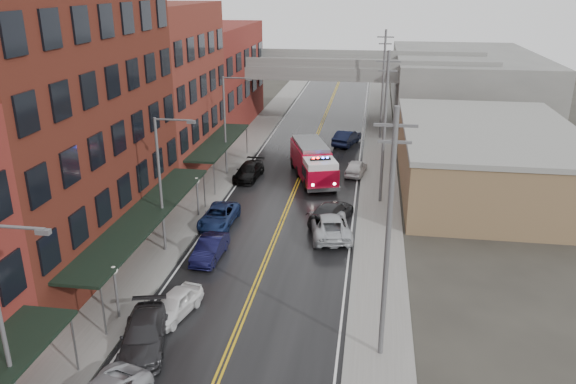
{
  "coord_description": "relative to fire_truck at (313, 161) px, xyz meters",
  "views": [
    {
      "loc": [
        6.24,
        -7.73,
        16.65
      ],
      "look_at": [
        0.72,
        28.35,
        3.0
      ],
      "focal_mm": 35.0,
      "sensor_mm": 36.0,
      "label": 1
    }
  ],
  "objects": [
    {
      "name": "road",
      "position": [
        -1.24,
        -9.83,
        -1.68
      ],
      "size": [
        11.0,
        160.0,
        0.02
      ],
      "primitive_type": "cube",
      "color": "black",
      "rests_on": "ground"
    },
    {
      "name": "sidewalk_left",
      "position": [
        -8.54,
        -9.83,
        -1.62
      ],
      "size": [
        3.0,
        160.0,
        0.15
      ],
      "primitive_type": "cube",
      "color": "slate",
      "rests_on": "ground"
    },
    {
      "name": "sidewalk_right",
      "position": [
        6.06,
        -9.83,
        -1.62
      ],
      "size": [
        3.0,
        160.0,
        0.15
      ],
      "primitive_type": "cube",
      "color": "slate",
      "rests_on": "ground"
    },
    {
      "name": "curb_left",
      "position": [
        -6.89,
        -9.83,
        -1.62
      ],
      "size": [
        0.3,
        160.0,
        0.15
      ],
      "primitive_type": "cube",
      "color": "gray",
      "rests_on": "ground"
    },
    {
      "name": "curb_right",
      "position": [
        4.41,
        -9.83,
        -1.62
      ],
      "size": [
        0.3,
        160.0,
        0.15
      ],
      "primitive_type": "cube",
      "color": "gray",
      "rests_on": "ground"
    },
    {
      "name": "brick_building_b",
      "position": [
        -14.54,
        -16.83,
        7.31
      ],
      "size": [
        9.0,
        20.0,
        18.0
      ],
      "primitive_type": "cube",
      "color": "#501B15",
      "rests_on": "ground"
    },
    {
      "name": "brick_building_c",
      "position": [
        -14.54,
        0.67,
        5.81
      ],
      "size": [
        9.0,
        15.0,
        15.0
      ],
      "primitive_type": "cube",
      "color": "maroon",
      "rests_on": "ground"
    },
    {
      "name": "brick_building_far",
      "position": [
        -14.54,
        18.17,
        4.31
      ],
      "size": [
        9.0,
        20.0,
        12.0
      ],
      "primitive_type": "cube",
      "color": "maroon",
      "rests_on": "ground"
    },
    {
      "name": "tan_building",
      "position": [
        14.76,
        0.17,
        0.81
      ],
      "size": [
        14.0,
        22.0,
        5.0
      ],
      "primitive_type": "cube",
      "color": "olive",
      "rests_on": "ground"
    },
    {
      "name": "right_far_block",
      "position": [
        16.76,
        30.17,
        2.31
      ],
      "size": [
        18.0,
        30.0,
        8.0
      ],
      "primitive_type": "cube",
      "color": "slate",
      "rests_on": "ground"
    },
    {
      "name": "awning_1",
      "position": [
        -8.73,
        -16.83,
        1.3
      ],
      "size": [
        2.6,
        18.0,
        3.09
      ],
      "color": "black",
      "rests_on": "ground"
    },
    {
      "name": "awning_2",
      "position": [
        -8.73,
        0.67,
        1.29
      ],
      "size": [
        2.6,
        13.0,
        3.09
      ],
      "color": "black",
      "rests_on": "ground"
    },
    {
      "name": "globe_lamp_1",
      "position": [
        -7.64,
        -23.83,
        0.62
      ],
      "size": [
        0.44,
        0.44,
        3.12
      ],
      "color": "#59595B",
      "rests_on": "ground"
    },
    {
      "name": "globe_lamp_2",
      "position": [
        -7.64,
        -9.83,
        0.62
      ],
      "size": [
        0.44,
        0.44,
        3.12
      ],
      "color": "#59595B",
      "rests_on": "ground"
    },
    {
      "name": "street_lamp_0",
      "position": [
        -7.79,
        -31.83,
        3.49
      ],
      "size": [
        2.64,
        0.22,
        9.0
      ],
      "color": "#59595B",
      "rests_on": "ground"
    },
    {
      "name": "street_lamp_1",
      "position": [
        -7.79,
        -15.83,
        3.49
      ],
      "size": [
        2.64,
        0.22,
        9.0
      ],
      "color": "#59595B",
      "rests_on": "ground"
    },
    {
      "name": "street_lamp_2",
      "position": [
        -7.79,
        0.17,
        3.49
      ],
      "size": [
        2.64,
        0.22,
        9.0
      ],
      "color": "#59595B",
      "rests_on": "ground"
    },
    {
      "name": "utility_pole_0",
      "position": [
        5.96,
        -24.83,
        4.61
      ],
      "size": [
        1.8,
        0.24,
        12.0
      ],
      "color": "#59595B",
      "rests_on": "ground"
    },
    {
      "name": "utility_pole_1",
      "position": [
        5.96,
        -4.83,
        4.61
      ],
      "size": [
        1.8,
        0.24,
        12.0
      ],
      "color": "#59595B",
      "rests_on": "ground"
    },
    {
      "name": "utility_pole_2",
      "position": [
        5.96,
        15.17,
        4.61
      ],
      "size": [
        1.8,
        0.24,
        12.0
      ],
      "color": "#59595B",
      "rests_on": "ground"
    },
    {
      "name": "overpass",
      "position": [
        -1.24,
        22.17,
        4.29
      ],
      "size": [
        40.0,
        10.0,
        7.5
      ],
      "color": "slate",
      "rests_on": "ground"
    },
    {
      "name": "fire_truck",
      "position": [
        0.0,
        0.0,
        0.0
      ],
      "size": [
        5.41,
        8.99,
        3.13
      ],
      "rotation": [
        0.0,
        0.0,
        0.32
      ],
      "color": "#A50720",
      "rests_on": "ground"
    },
    {
      "name": "parked_car_left_3",
      "position": [
        -5.34,
        -25.98,
        -0.96
      ],
      "size": [
        3.26,
        5.42,
        1.47
      ],
      "primitive_type": "imported",
      "rotation": [
        0.0,
        0.0,
        0.25
      ],
      "color": "#28282B",
      "rests_on": "ground"
    },
    {
      "name": "parked_car_left_4",
      "position": [
        -4.84,
        -23.03,
        -1.02
      ],
      "size": [
        2.46,
        4.21,
        1.34
      ],
      "primitive_type": "imported",
      "rotation": [
        0.0,
        0.0,
        -0.24
      ],
      "color": "white",
      "rests_on": "ground"
    },
    {
      "name": "parked_car_left_5",
      "position": [
        -4.84,
        -16.36,
        -1.01
      ],
      "size": [
        1.62,
        4.23,
        1.37
      ],
      "primitive_type": "imported",
      "rotation": [
        0.0,
        0.0,
        -0.04
      ],
      "color": "black",
      "rests_on": "ground"
    },
    {
      "name": "parked_car_left_6",
      "position": [
        -5.7,
        -11.03,
        -1.02
      ],
      "size": [
        2.36,
        4.9,
        1.34
      ],
      "primitive_type": "imported",
      "rotation": [
        0.0,
        0.0,
        -0.03
      ],
      "color": "navy",
      "rests_on": "ground"
    },
    {
      "name": "parked_car_left_7",
      "position": [
        -5.77,
        -0.63,
        -0.99
      ],
      "size": [
        2.34,
        4.96,
        1.4
      ],
      "primitive_type": "imported",
      "rotation": [
        0.0,
        0.0,
        -0.08
      ],
      "color": "black",
      "rests_on": "ground"
    },
    {
      "name": "parked_car_right_0",
      "position": [
        2.44,
        -11.63,
        -0.9
      ],
      "size": [
        3.7,
        6.14,
        1.6
      ],
      "primitive_type": "imported",
      "rotation": [
        0.0,
        0.0,
        3.34
      ],
      "color": "#B3B7BC",
      "rests_on": "ground"
    },
    {
      "name": "parked_car_right_1",
      "position": [
        2.36,
        -9.24,
        -0.95
      ],
      "size": [
        3.6,
        5.49,
        1.48
      ],
      "primitive_type": "imported",
      "rotation": [
        0.0,
        0.0,
        2.82
      ],
      "color": "black",
      "rests_on": "ground"
    },
    {
      "name": "parked_car_right_2",
      "position": [
        3.76,
        1.97,
        -1.0
      ],
      "size": [
        2.19,
        4.27,
        1.39
      ],
      "primitive_type": "imported",
      "rotation": [
        0.0,
        0.0,
        3.0
      ],
      "color": "white",
      "rests_on": "ground"
    },
    {
      "name": "parked_car_right_3",
      "position": [
        2.36,
        12.06,
        -0.88
      ],
      "size": [
        3.07,
        5.25,
        1.64
      ],
      "primitive_type": "imported",
      "rotation": [
        0.0,
        0.0,
        2.85
      ],
      "color": "black",
      "rests_on": "ground"
    }
  ]
}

